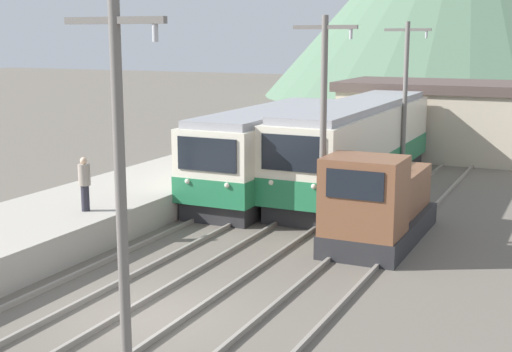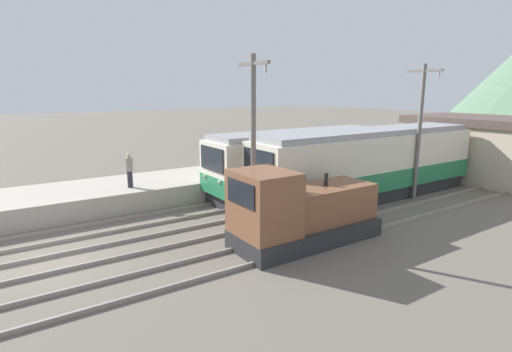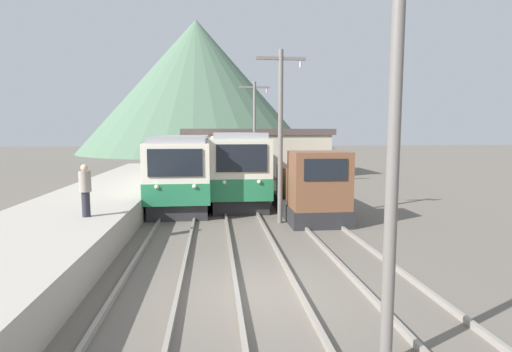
{
  "view_description": "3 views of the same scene",
  "coord_description": "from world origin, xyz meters",
  "px_view_note": "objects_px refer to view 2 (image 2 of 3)",
  "views": [
    {
      "loc": [
        8.99,
        -13.16,
        6.45
      ],
      "look_at": [
        -0.85,
        7.78,
        1.89
      ],
      "focal_mm": 50.0,
      "sensor_mm": 36.0,
      "label": 1
    },
    {
      "loc": [
        14.32,
        -1.1,
        5.75
      ],
      "look_at": [
        -0.75,
        8.9,
        1.85
      ],
      "focal_mm": 28.0,
      "sensor_mm": 36.0,
      "label": 2
    },
    {
      "loc": [
        -1.02,
        -9.01,
        3.78
      ],
      "look_at": [
        0.72,
        7.33,
        1.96
      ],
      "focal_mm": 28.0,
      "sensor_mm": 36.0,
      "label": 3
    }
  ],
  "objects_px": {
    "shunting_locomotive": "(300,213)",
    "commuter_train_left": "(300,165)",
    "person_on_platform": "(129,169)",
    "catenary_mast_far": "(420,127)",
    "catenary_mast_mid": "(253,141)",
    "commuter_train_center": "(369,167)"
  },
  "relations": [
    {
      "from": "commuter_train_center",
      "to": "person_on_platform",
      "type": "relative_size",
      "value": 8.37
    },
    {
      "from": "commuter_train_left",
      "to": "shunting_locomotive",
      "type": "relative_size",
      "value": 1.87
    },
    {
      "from": "commuter_train_center",
      "to": "person_on_platform",
      "type": "xyz_separation_m",
      "value": [
        -5.39,
        -11.18,
        0.22
      ]
    },
    {
      "from": "shunting_locomotive",
      "to": "person_on_platform",
      "type": "height_order",
      "value": "shunting_locomotive"
    },
    {
      "from": "catenary_mast_mid",
      "to": "commuter_train_center",
      "type": "bearing_deg",
      "value": 100.2
    },
    {
      "from": "commuter_train_left",
      "to": "commuter_train_center",
      "type": "xyz_separation_m",
      "value": [
        2.8,
        2.48,
        0.07
      ]
    },
    {
      "from": "shunting_locomotive",
      "to": "commuter_train_left",
      "type": "bearing_deg",
      "value": 140.57
    },
    {
      "from": "catenary_mast_mid",
      "to": "catenary_mast_far",
      "type": "height_order",
      "value": "same"
    },
    {
      "from": "person_on_platform",
      "to": "catenary_mast_mid",
      "type": "bearing_deg",
      "value": 22.09
    },
    {
      "from": "catenary_mast_mid",
      "to": "commuter_train_left",
      "type": "bearing_deg",
      "value": 126.12
    },
    {
      "from": "catenary_mast_far",
      "to": "person_on_platform",
      "type": "distance_m",
      "value": 14.97
    },
    {
      "from": "catenary_mast_far",
      "to": "commuter_train_center",
      "type": "bearing_deg",
      "value": -127.5
    },
    {
      "from": "catenary_mast_far",
      "to": "catenary_mast_mid",
      "type": "bearing_deg",
      "value": -90.0
    },
    {
      "from": "shunting_locomotive",
      "to": "catenary_mast_mid",
      "type": "height_order",
      "value": "catenary_mast_mid"
    },
    {
      "from": "shunting_locomotive",
      "to": "person_on_platform",
      "type": "distance_m",
      "value": 9.3
    },
    {
      "from": "catenary_mast_far",
      "to": "person_on_platform",
      "type": "xyz_separation_m",
      "value": [
        -6.9,
        -13.15,
        -1.89
      ]
    },
    {
      "from": "commuter_train_center",
      "to": "shunting_locomotive",
      "type": "distance_m",
      "value": 7.86
    },
    {
      "from": "person_on_platform",
      "to": "shunting_locomotive",
      "type": "bearing_deg",
      "value": 25.11
    },
    {
      "from": "commuter_train_left",
      "to": "catenary_mast_far",
      "type": "distance_m",
      "value": 6.56
    },
    {
      "from": "shunting_locomotive",
      "to": "person_on_platform",
      "type": "relative_size",
      "value": 3.44
    },
    {
      "from": "person_on_platform",
      "to": "catenary_mast_far",
      "type": "bearing_deg",
      "value": 62.3
    },
    {
      "from": "catenary_mast_mid",
      "to": "person_on_platform",
      "type": "distance_m",
      "value": 7.69
    }
  ]
}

